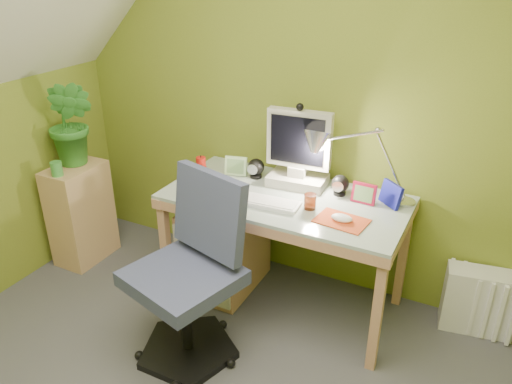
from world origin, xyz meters
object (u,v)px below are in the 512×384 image
at_px(desk, 284,251).
at_px(potted_plant, 72,123).
at_px(desk_lamp, 377,147).
at_px(monitor, 299,148).
at_px(task_chair, 182,274).
at_px(radiator, 479,301).
at_px(side_ledge, 81,213).

bearing_deg(desk, potted_plant, -174.76).
xyz_separation_m(desk, desk_lamp, (0.45, 0.18, 0.69)).
relative_size(monitor, potted_plant, 0.81).
relative_size(task_chair, radiator, 2.64).
bearing_deg(side_ledge, potted_plant, 90.00).
xyz_separation_m(side_ledge, task_chair, (1.20, -0.48, 0.17)).
distance_m(desk, desk_lamp, 0.84).
xyz_separation_m(monitor, radiator, (1.11, 0.09, -0.78)).
bearing_deg(task_chair, desk, 82.53).
distance_m(desk_lamp, side_ledge, 2.08).
xyz_separation_m(monitor, desk_lamp, (0.45, 0.00, 0.08)).
xyz_separation_m(desk_lamp, side_ledge, (-1.93, -0.35, -0.70)).
height_order(desk, desk_lamp, desk_lamp).
xyz_separation_m(monitor, task_chair, (-0.28, -0.83, -0.45)).
relative_size(monitor, radiator, 1.19).
bearing_deg(potted_plant, desk, 4.74).
height_order(desk, monitor, monitor).
xyz_separation_m(desk, potted_plant, (-1.48, -0.12, 0.63)).
bearing_deg(desk, desk_lamp, 22.29).
bearing_deg(desk, side_ledge, -172.84).
relative_size(desk, radiator, 3.50).
xyz_separation_m(monitor, side_ledge, (-1.48, -0.35, -0.62)).
bearing_deg(monitor, radiator, 0.35).
height_order(desk, radiator, desk).
bearing_deg(side_ledge, radiator, 9.70).
distance_m(desk, monitor, 0.63).
bearing_deg(potted_plant, monitor, 11.58).
height_order(desk_lamp, potted_plant, desk_lamp).
height_order(monitor, task_chair, monitor).
xyz_separation_m(task_chair, radiator, (1.39, 0.92, -0.32)).
distance_m(monitor, potted_plant, 1.51).
relative_size(desk_lamp, potted_plant, 1.09).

